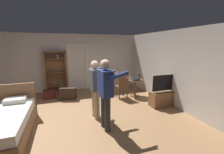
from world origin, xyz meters
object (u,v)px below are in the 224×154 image
Objects in this scene: bookshelf at (56,71)px; bottle_on_table at (139,77)px; tv_flatscreen at (163,96)px; side_table at (135,85)px; person_striped_shirt at (96,86)px; laptop at (135,79)px; person_blue_shirt at (106,90)px; wooden_chair at (122,85)px; suitcase_small at (68,93)px; suitcase_dark at (50,94)px.

bottle_on_table is (3.19, -1.70, -0.18)m from bookshelf.
bottle_on_table is at bearing 106.85° from tv_flatscreen.
side_table is 0.42× the size of person_striped_shirt.
laptop is 2.63m from person_blue_shirt.
bookshelf reaches higher than person_striped_shirt.
wooden_chair is at bearing 42.21° from person_striped_shirt.
wooden_chair is (2.45, -1.69, -0.44)m from bookshelf.
bottle_on_table is at bearing 43.22° from person_blue_shirt.
bookshelf is 3.00× the size of suitcase_small.
person_blue_shirt is (-1.24, -1.88, 0.48)m from wooden_chair.
laptop is 0.76× the size of suitcase_dark.
wooden_chair is at bearing -174.02° from side_table.
bottle_on_table is 3.68m from suitcase_dark.
laptop is at bearing -28.84° from bookshelf.
laptop is 0.18m from bottle_on_table.
suitcase_small is (0.69, -0.39, 0.08)m from suitcase_dark.
person_blue_shirt is at bearing -123.42° from wooden_chair.
person_blue_shirt is at bearing -56.47° from suitcase_small.
wooden_chair is 0.59× the size of person_striped_shirt.
bottle_on_table is at bearing -1.34° from wooden_chair.
suitcase_small reaches higher than suitcase_dark.
bookshelf is at bearing 151.92° from bottle_on_table.
tv_flatscreen is 1.57× the size of side_table.
laptop is 2.28m from person_striped_shirt.
tv_flatscreen is 3.14× the size of laptop.
bookshelf is at bearing 111.17° from person_striped_shirt.
wooden_chair is at bearing 56.58° from person_blue_shirt.
tv_flatscreen is at bearing -38.56° from bookshelf.
suitcase_small is (0.41, -1.10, -0.75)m from bookshelf.
bookshelf is 1.13m from suitcase_dark.
bottle_on_table is 2.72m from person_blue_shirt.
suitcase_small is at bearing 111.61° from person_striped_shirt.
bookshelf is 7.00× the size of bottle_on_table.
suitcase_dark is at bearing 122.73° from person_striped_shirt.
wooden_chair is at bearing 178.66° from bottle_on_table.
tv_flatscreen is 4.36m from suitcase_dark.
person_striped_shirt is (-1.93, -1.27, 0.49)m from side_table.
laptop is 0.20× the size of person_blue_shirt.
person_striped_shirt reaches higher than laptop.
person_blue_shirt is at bearing -71.15° from bookshelf.
person_blue_shirt is 3.81× the size of suitcase_dark.
person_striped_shirt is at bearing -68.83° from bookshelf.
side_table is 2.71m from suitcase_small.
suitcase_dark is (-3.34, 0.92, -0.31)m from side_table.
bottle_on_table is 0.79m from wooden_chair.
person_blue_shirt reaches higher than wooden_chair.
person_blue_shirt is (-1.81, -1.89, 0.27)m from laptop.
person_blue_shirt is 0.68m from person_striped_shirt.
side_table is at bearing 150.26° from bottle_on_table.
laptop is at bearing 32.80° from person_striped_shirt.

